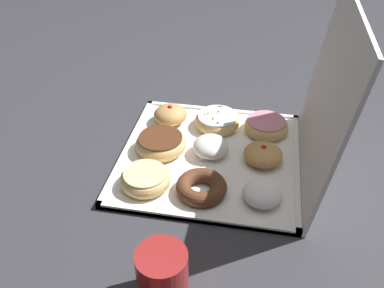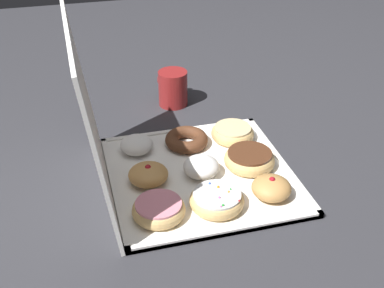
{
  "view_description": "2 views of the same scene",
  "coord_description": "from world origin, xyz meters",
  "px_view_note": "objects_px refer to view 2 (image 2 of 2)",
  "views": [
    {
      "loc": [
        0.77,
        0.1,
        0.63
      ],
      "look_at": [
        0.01,
        -0.04,
        0.05
      ],
      "focal_mm": 38.86,
      "sensor_mm": 36.0,
      "label": 1
    },
    {
      "loc": [
        -0.91,
        0.27,
        0.69
      ],
      "look_at": [
        0.05,
        0.01,
        0.06
      ],
      "focal_mm": 46.31,
      "sensor_mm": 36.0,
      "label": 2
    }
  ],
  "objects_px": {
    "donut_box": "(201,175)",
    "chocolate_cake_ring_donut_5": "(185,140)",
    "powdered_filled_donut_8": "(137,145)",
    "pink_frosted_donut_6": "(159,209)",
    "glazed_ring_donut_2": "(233,133)",
    "chocolate_frosted_donut_1": "(249,158)",
    "sprinkle_donut_3": "(219,199)",
    "jelly_filled_donut_0": "(271,188)",
    "jelly_filled_donut_7": "(148,175)",
    "powdered_filled_donut_4": "(199,167)",
    "coffee_mug": "(173,87)"
  },
  "relations": [
    {
      "from": "donut_box",
      "to": "chocolate_cake_ring_donut_5",
      "type": "bearing_deg",
      "value": 1.93
    },
    {
      "from": "powdered_filled_donut_8",
      "to": "pink_frosted_donut_6",
      "type": "bearing_deg",
      "value": -179.49
    },
    {
      "from": "glazed_ring_donut_2",
      "to": "chocolate_frosted_donut_1",
      "type": "bearing_deg",
      "value": 178.94
    },
    {
      "from": "glazed_ring_donut_2",
      "to": "sprinkle_donut_3",
      "type": "bearing_deg",
      "value": 154.92
    },
    {
      "from": "jelly_filled_donut_0",
      "to": "jelly_filled_donut_7",
      "type": "xyz_separation_m",
      "value": [
        0.12,
        0.25,
        -0.0
      ]
    },
    {
      "from": "sprinkle_donut_3",
      "to": "powdered_filled_donut_4",
      "type": "relative_size",
      "value": 1.4
    },
    {
      "from": "jelly_filled_donut_0",
      "to": "powdered_filled_donut_4",
      "type": "height_order",
      "value": "jelly_filled_donut_0"
    },
    {
      "from": "donut_box",
      "to": "powdered_filled_donut_4",
      "type": "distance_m",
      "value": 0.03
    },
    {
      "from": "chocolate_cake_ring_donut_5",
      "to": "coffee_mug",
      "type": "xyz_separation_m",
      "value": [
        0.25,
        -0.03,
        0.03
      ]
    },
    {
      "from": "powdered_filled_donut_8",
      "to": "coffee_mug",
      "type": "distance_m",
      "value": 0.29
    },
    {
      "from": "chocolate_frosted_donut_1",
      "to": "coffee_mug",
      "type": "xyz_separation_m",
      "value": [
        0.38,
        0.1,
        0.02
      ]
    },
    {
      "from": "glazed_ring_donut_2",
      "to": "powdered_filled_donut_4",
      "type": "distance_m",
      "value": 0.18
    },
    {
      "from": "jelly_filled_donut_7",
      "to": "coffee_mug",
      "type": "xyz_separation_m",
      "value": [
        0.38,
        -0.15,
        0.02
      ]
    },
    {
      "from": "jelly_filled_donut_0",
      "to": "powdered_filled_donut_8",
      "type": "xyz_separation_m",
      "value": [
        0.25,
        0.25,
        -0.0
      ]
    },
    {
      "from": "chocolate_frosted_donut_1",
      "to": "glazed_ring_donut_2",
      "type": "xyz_separation_m",
      "value": [
        0.12,
        -0.0,
        -0.0
      ]
    },
    {
      "from": "powdered_filled_donut_4",
      "to": "jelly_filled_donut_7",
      "type": "relative_size",
      "value": 0.92
    },
    {
      "from": "sprinkle_donut_3",
      "to": "powdered_filled_donut_4",
      "type": "distance_m",
      "value": 0.12
    },
    {
      "from": "chocolate_frosted_donut_1",
      "to": "jelly_filled_donut_7",
      "type": "relative_size",
      "value": 1.34
    },
    {
      "from": "donut_box",
      "to": "jelly_filled_donut_7",
      "type": "relative_size",
      "value": 4.6
    },
    {
      "from": "powdered_filled_donut_8",
      "to": "coffee_mug",
      "type": "bearing_deg",
      "value": -31.19
    },
    {
      "from": "donut_box",
      "to": "powdered_filled_donut_8",
      "type": "xyz_separation_m",
      "value": [
        0.13,
        0.13,
        0.03
      ]
    },
    {
      "from": "pink_frosted_donut_6",
      "to": "powdered_filled_donut_8",
      "type": "bearing_deg",
      "value": 0.51
    },
    {
      "from": "powdered_filled_donut_8",
      "to": "coffee_mug",
      "type": "relative_size",
      "value": 0.78
    },
    {
      "from": "sprinkle_donut_3",
      "to": "powdered_filled_donut_4",
      "type": "height_order",
      "value": "powdered_filled_donut_4"
    },
    {
      "from": "glazed_ring_donut_2",
      "to": "chocolate_cake_ring_donut_5",
      "type": "height_order",
      "value": "glazed_ring_donut_2"
    },
    {
      "from": "sprinkle_donut_3",
      "to": "pink_frosted_donut_6",
      "type": "xyz_separation_m",
      "value": [
        0.0,
        0.13,
        0.0
      ]
    },
    {
      "from": "jelly_filled_donut_7",
      "to": "powdered_filled_donut_8",
      "type": "bearing_deg",
      "value": 1.79
    },
    {
      "from": "glazed_ring_donut_2",
      "to": "donut_box",
      "type": "bearing_deg",
      "value": 136.17
    },
    {
      "from": "jelly_filled_donut_0",
      "to": "chocolate_frosted_donut_1",
      "type": "xyz_separation_m",
      "value": [
        0.13,
        0.0,
        -0.0
      ]
    },
    {
      "from": "donut_box",
      "to": "coffee_mug",
      "type": "bearing_deg",
      "value": -3.52
    },
    {
      "from": "coffee_mug",
      "to": "powdered_filled_donut_4",
      "type": "bearing_deg",
      "value": 175.91
    },
    {
      "from": "pink_frosted_donut_6",
      "to": "chocolate_frosted_donut_1",
      "type": "bearing_deg",
      "value": -62.59
    },
    {
      "from": "pink_frosted_donut_6",
      "to": "jelly_filled_donut_7",
      "type": "xyz_separation_m",
      "value": [
        0.12,
        -0.0,
        0.0
      ]
    },
    {
      "from": "jelly_filled_donut_0",
      "to": "chocolate_cake_ring_donut_5",
      "type": "relative_size",
      "value": 0.79
    },
    {
      "from": "glazed_ring_donut_2",
      "to": "chocolate_cake_ring_donut_5",
      "type": "bearing_deg",
      "value": 89.2
    },
    {
      "from": "glazed_ring_donut_2",
      "to": "sprinkle_donut_3",
      "type": "relative_size",
      "value": 0.95
    },
    {
      "from": "powdered_filled_donut_4",
      "to": "powdered_filled_donut_8",
      "type": "bearing_deg",
      "value": 42.04
    },
    {
      "from": "powdered_filled_donut_4",
      "to": "glazed_ring_donut_2",
      "type": "bearing_deg",
      "value": -43.65
    },
    {
      "from": "sprinkle_donut_3",
      "to": "chocolate_cake_ring_donut_5",
      "type": "distance_m",
      "value": 0.26
    },
    {
      "from": "chocolate_cake_ring_donut_5",
      "to": "sprinkle_donut_3",
      "type": "bearing_deg",
      "value": -177.98
    },
    {
      "from": "chocolate_frosted_donut_1",
      "to": "coffee_mug",
      "type": "relative_size",
      "value": 1.16
    },
    {
      "from": "sprinkle_donut_3",
      "to": "powdered_filled_donut_4",
      "type": "bearing_deg",
      "value": 4.21
    },
    {
      "from": "glazed_ring_donut_2",
      "to": "pink_frosted_donut_6",
      "type": "relative_size",
      "value": 0.99
    },
    {
      "from": "pink_frosted_donut_6",
      "to": "jelly_filled_donut_7",
      "type": "relative_size",
      "value": 1.23
    },
    {
      "from": "jelly_filled_donut_7",
      "to": "chocolate_cake_ring_donut_5",
      "type": "bearing_deg",
      "value": -41.99
    },
    {
      "from": "glazed_ring_donut_2",
      "to": "jelly_filled_donut_0",
      "type": "bearing_deg",
      "value": -179.58
    },
    {
      "from": "powdered_filled_donut_4",
      "to": "chocolate_cake_ring_donut_5",
      "type": "distance_m",
      "value": 0.14
    },
    {
      "from": "glazed_ring_donut_2",
      "to": "coffee_mug",
      "type": "height_order",
      "value": "coffee_mug"
    },
    {
      "from": "glazed_ring_donut_2",
      "to": "jelly_filled_donut_7",
      "type": "xyz_separation_m",
      "value": [
        -0.13,
        0.25,
        0.0
      ]
    },
    {
      "from": "sprinkle_donut_3",
      "to": "chocolate_frosted_donut_1",
      "type": "bearing_deg",
      "value": -41.89
    }
  ]
}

